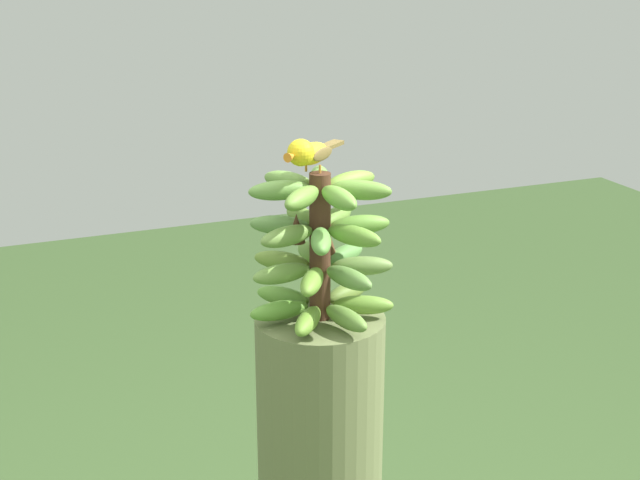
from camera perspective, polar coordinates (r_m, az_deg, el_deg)
name	(u,v)px	position (r m, az deg, el deg)	size (l,w,h in m)	color
banana_bunch	(320,247)	(1.82, -0.01, -0.44)	(0.30, 0.30, 0.31)	#4C2D1E
perched_bird	(308,153)	(1.76, -0.76, 5.51)	(0.14, 0.17, 0.07)	#C68933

